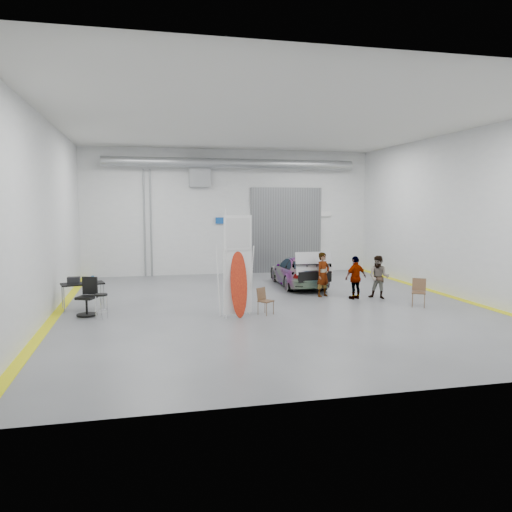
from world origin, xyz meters
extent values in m
plane|color=slate|center=(0.00, 0.00, 0.00)|extent=(16.00, 16.00, 0.00)
cube|color=silver|center=(-7.00, 0.00, 3.00)|extent=(0.02, 16.00, 6.00)
cube|color=silver|center=(7.00, 0.00, 3.00)|extent=(0.02, 16.00, 6.00)
cube|color=silver|center=(0.00, 8.00, 3.00)|extent=(14.00, 0.02, 6.00)
cube|color=silver|center=(0.00, -8.00, 3.00)|extent=(14.00, 0.02, 6.00)
cube|color=silver|center=(0.00, 0.00, 6.00)|extent=(14.00, 16.00, 0.02)
cube|color=slate|center=(2.80, 7.92, 2.10)|extent=(3.60, 0.12, 4.20)
cube|color=gray|center=(-1.50, 7.92, 4.80)|extent=(1.00, 0.50, 1.20)
cylinder|color=gray|center=(0.00, 7.40, 5.30)|extent=(11.90, 0.44, 0.44)
cube|color=#134AA0|center=(-0.50, 7.92, 2.60)|extent=(0.50, 0.04, 0.30)
cube|color=white|center=(4.80, 7.92, 2.90)|extent=(0.70, 0.04, 0.25)
cylinder|color=gray|center=(-3.80, 7.92, 2.50)|extent=(0.08, 0.08, 5.00)
cylinder|color=gray|center=(-4.10, 7.92, 2.50)|extent=(0.08, 0.08, 5.00)
cube|color=#D6D70B|center=(-6.85, 0.00, 0.01)|extent=(0.30, 16.00, 0.01)
cube|color=#D6D70B|center=(6.85, 0.00, 0.01)|extent=(0.30, 16.00, 0.01)
imported|color=white|center=(2.09, 3.64, 0.61)|extent=(1.94, 4.31, 1.23)
imported|color=#966A52|center=(2.27, 1.23, 0.82)|extent=(0.71, 0.62, 1.64)
imported|color=slate|center=(4.08, 0.39, 0.78)|extent=(0.96, 0.94, 1.56)
imported|color=brown|center=(3.23, 0.50, 0.78)|extent=(0.97, 0.62, 1.56)
cube|color=white|center=(-1.48, -1.41, 1.09)|extent=(0.91, 0.25, 1.96)
ellipsoid|color=#EB4314|center=(-1.48, -1.50, 1.03)|extent=(0.59, 0.38, 2.07)
cube|color=white|center=(-1.48, -1.44, 2.56)|extent=(0.88, 0.24, 1.03)
cylinder|color=white|center=(-1.86, -1.41, 1.63)|extent=(0.03, 0.03, 3.26)
cylinder|color=white|center=(-1.10, -1.41, 1.63)|extent=(0.03, 0.03, 3.26)
cube|color=brown|center=(-0.53, -1.25, 0.42)|extent=(0.54, 0.54, 0.04)
cube|color=brown|center=(-0.53, -1.07, 0.64)|extent=(0.36, 0.30, 0.37)
cube|color=brown|center=(4.71, -1.23, 0.47)|extent=(0.60, 0.59, 0.04)
cube|color=brown|center=(4.71, -1.03, 0.72)|extent=(0.42, 0.31, 0.42)
cylinder|color=black|center=(-5.43, -0.74, 0.73)|extent=(0.36, 0.36, 0.05)
torus|color=silver|center=(-5.43, -0.74, 0.24)|extent=(0.39, 0.39, 0.02)
cylinder|color=gray|center=(-6.74, 0.68, 0.40)|extent=(0.03, 0.03, 0.80)
cylinder|color=gray|center=(-5.53, 0.68, 0.40)|extent=(0.03, 0.03, 0.80)
cylinder|color=gray|center=(-6.74, 1.24, 0.40)|extent=(0.03, 0.03, 0.80)
cylinder|color=gray|center=(-5.53, 1.24, 0.40)|extent=(0.03, 0.03, 0.80)
cube|color=black|center=(-6.14, 0.96, 0.82)|extent=(1.45, 0.97, 0.04)
cylinder|color=#1B67A5|center=(-5.80, 0.85, 0.96)|extent=(0.09, 0.09, 0.24)
cube|color=black|center=(-6.41, 1.01, 0.94)|extent=(0.39, 0.24, 0.20)
cylinder|color=black|center=(-5.90, -0.24, 0.04)|extent=(0.62, 0.62, 0.04)
cylinder|color=black|center=(-5.90, -0.24, 0.31)|extent=(0.07, 0.07, 0.53)
cube|color=black|center=(-5.90, -0.24, 0.57)|extent=(0.66, 0.66, 0.08)
cube|color=black|center=(-5.90, 0.00, 0.90)|extent=(0.47, 0.25, 0.55)
cube|color=silver|center=(2.09, 1.78, 1.25)|extent=(1.43, 0.87, 0.04)
camera|label=1|loc=(-4.17, -15.95, 3.42)|focal=35.00mm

